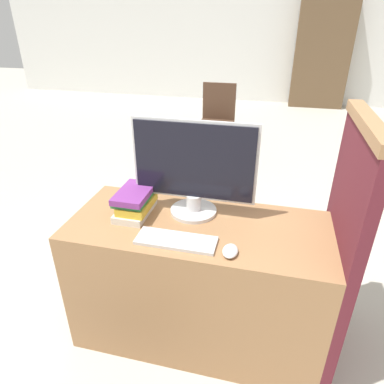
% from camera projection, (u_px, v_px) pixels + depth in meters
% --- Properties ---
extents(ground_plane, '(20.00, 20.00, 0.00)m').
position_uv_depth(ground_plane, '(185.00, 371.00, 1.85)').
color(ground_plane, '#BCB7A8').
extents(wall_back, '(12.00, 0.06, 2.80)m').
position_uv_depth(wall_back, '(268.00, 32.00, 7.00)').
color(wall_back, white).
rests_on(wall_back, ground_plane).
extents(desk, '(1.34, 0.59, 0.76)m').
position_uv_depth(desk, '(198.00, 281.00, 1.93)').
color(desk, '#9E7047').
rests_on(desk, ground_plane).
extents(carrel_divider, '(0.07, 0.69, 1.34)m').
position_uv_depth(carrel_divider, '(338.00, 250.00, 1.68)').
color(carrel_divider, '#5B1E28').
rests_on(carrel_divider, ground_plane).
extents(monitor, '(0.64, 0.25, 0.51)m').
position_uv_depth(monitor, '(194.00, 169.00, 1.74)').
color(monitor, silver).
rests_on(monitor, desk).
extents(keyboard, '(0.38, 0.14, 0.02)m').
position_uv_depth(keyboard, '(176.00, 240.00, 1.61)').
color(keyboard, silver).
rests_on(keyboard, desk).
extents(mouse, '(0.07, 0.11, 0.03)m').
position_uv_depth(mouse, '(230.00, 251.00, 1.53)').
color(mouse, silver).
rests_on(mouse, desk).
extents(book_stack, '(0.17, 0.28, 0.13)m').
position_uv_depth(book_stack, '(135.00, 202.00, 1.82)').
color(book_stack, silver).
rests_on(book_stack, desk).
extents(far_chair, '(0.44, 0.44, 0.92)m').
position_uv_depth(far_chair, '(217.00, 116.00, 4.55)').
color(far_chair, '#4C3323').
rests_on(far_chair, ground_plane).
extents(bookshelf_far, '(1.05, 0.32, 2.07)m').
position_uv_depth(bookshelf_far, '(322.00, 54.00, 6.73)').
color(bookshelf_far, brown).
rests_on(bookshelf_far, ground_plane).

